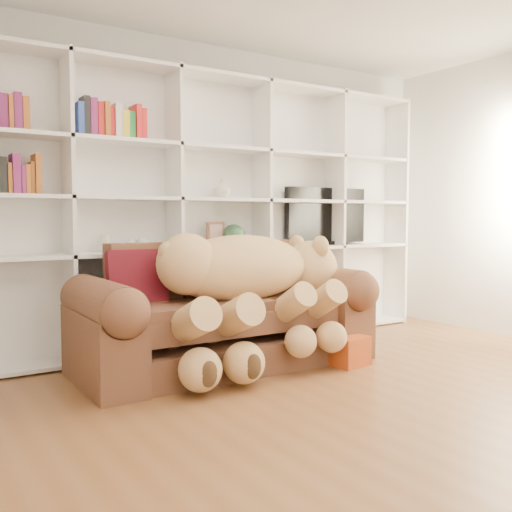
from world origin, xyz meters
TOP-DOWN VIEW (x-y plane):
  - floor at (0.00, 0.00)m, footprint 5.00×5.00m
  - wall_back at (0.00, 2.50)m, footprint 5.00×0.02m
  - bookshelf at (-0.24, 2.36)m, footprint 4.43×0.35m
  - sofa at (-0.32, 1.67)m, footprint 2.25×0.97m
  - teddy_bear at (-0.22, 1.48)m, footprint 1.73×0.94m
  - throw_pillow at (-0.97, 1.82)m, footprint 0.45×0.29m
  - gift_box at (0.48, 1.15)m, footprint 0.32×0.31m
  - tv at (1.26, 2.35)m, footprint 0.98×0.18m
  - picture_frame at (-0.05, 2.30)m, footprint 0.18×0.05m
  - green_vase at (0.14, 2.30)m, footprint 0.22×0.22m
  - figurine_tall at (-1.04, 2.30)m, footprint 0.09×0.09m
  - figurine_short at (-0.84, 2.30)m, footprint 0.07×0.07m
  - snow_globe at (-0.73, 2.30)m, footprint 0.11×0.11m
  - shelf_vase at (0.02, 2.30)m, footprint 0.21×0.21m

SIDE VIEW (x-z plane):
  - floor at x=0.00m, z-range 0.00..0.00m
  - gift_box at x=0.48m, z-range 0.00..0.23m
  - sofa at x=-0.32m, z-range -0.12..0.83m
  - teddy_bear at x=-0.22m, z-range 0.16..1.16m
  - throw_pillow at x=-0.97m, z-range 0.47..0.91m
  - figurine_short at x=-0.84m, z-range 0.86..0.97m
  - snow_globe at x=-0.73m, z-range 0.87..0.98m
  - figurine_tall at x=-1.04m, z-range 0.86..1.00m
  - green_vase at x=0.14m, z-range 0.86..1.08m
  - picture_frame at x=-0.05m, z-range 0.88..1.10m
  - tv at x=1.26m, z-range 0.86..1.44m
  - bookshelf at x=-0.24m, z-range 0.11..2.51m
  - wall_back at x=0.00m, z-range 0.00..2.70m
  - shelf_vase at x=0.02m, z-range 1.31..1.48m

